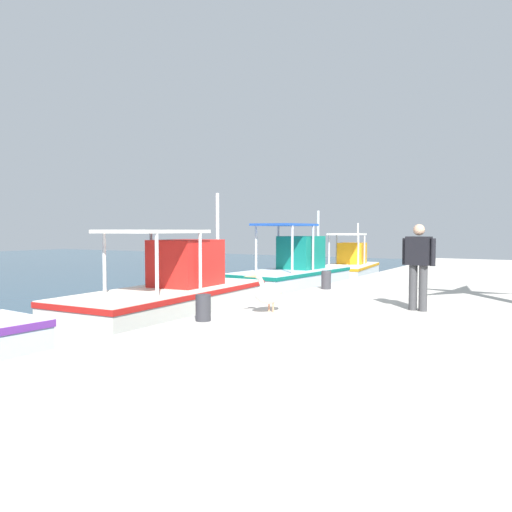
# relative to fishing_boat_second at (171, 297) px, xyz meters

# --- Properties ---
(fishing_boat_second) EXTENTS (6.13, 2.54, 3.42)m
(fishing_boat_second) POSITION_rel_fishing_boat_second_xyz_m (0.00, 0.00, 0.00)
(fishing_boat_second) COLOR silver
(fishing_boat_second) RESTS_ON ground
(fishing_boat_third) EXTENTS (5.52, 2.48, 3.14)m
(fishing_boat_third) POSITION_rel_fishing_boat_second_xyz_m (6.65, -0.00, 0.01)
(fishing_boat_third) COLOR white
(fishing_boat_third) RESTS_ON ground
(fishing_boat_fourth) EXTENTS (5.10, 2.59, 2.74)m
(fishing_boat_fourth) POSITION_rel_fishing_boat_second_xyz_m (13.65, 0.46, -0.13)
(fishing_boat_fourth) COLOR white
(fishing_boat_fourth) RESTS_ON ground
(pelican) EXTENTS (0.96, 0.54, 0.82)m
(pelican) POSITION_rel_fishing_boat_second_xyz_m (-1.14, -3.44, 0.49)
(pelican) COLOR tan
(pelican) RESTS_ON quay_pier
(fisherman_standing) EXTENTS (0.31, 0.65, 1.69)m
(fisherman_standing) POSITION_rel_fishing_boat_second_xyz_m (0.54, -5.82, 1.03)
(fisherman_standing) COLOR #3F3F42
(fisherman_standing) RESTS_ON quay_pier
(mooring_bollard_second) EXTENTS (0.27, 0.27, 0.46)m
(mooring_bollard_second) POSITION_rel_fishing_boat_second_xyz_m (-2.50, -2.90, 0.32)
(mooring_bollard_second) COLOR #333338
(mooring_bollard_second) RESTS_ON quay_pier
(mooring_bollard_third) EXTENTS (0.26, 0.26, 0.49)m
(mooring_bollard_third) POSITION_rel_fishing_boat_second_xyz_m (2.88, -2.90, 0.33)
(mooring_bollard_third) COLOR #333338
(mooring_bollard_third) RESTS_ON quay_pier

